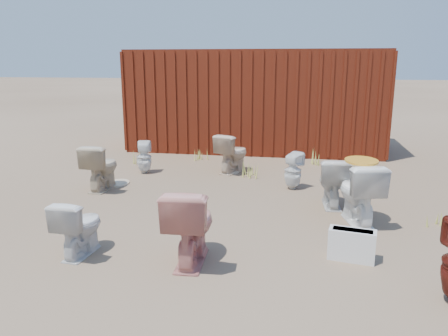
% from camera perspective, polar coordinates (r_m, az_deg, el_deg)
% --- Properties ---
extents(ground, '(100.00, 100.00, 0.00)m').
position_cam_1_polar(ground, '(6.25, -0.97, -6.19)').
color(ground, brown).
rests_on(ground, ground).
extents(shipping_container, '(6.00, 2.40, 2.40)m').
position_cam_1_polar(shipping_container, '(11.07, 4.24, 8.88)').
color(shipping_container, '#4B150C').
rests_on(shipping_container, ground).
extents(toilet_front_pink, '(0.52, 0.87, 0.86)m').
position_cam_1_polar(toilet_front_pink, '(4.74, -4.44, -7.34)').
color(toilet_front_pink, tan).
rests_on(toilet_front_pink, ground).
extents(toilet_front_c, '(0.41, 0.67, 0.66)m').
position_cam_1_polar(toilet_front_c, '(5.19, -18.38, -7.27)').
color(toilet_front_c, silver).
rests_on(toilet_front_c, ground).
extents(toilet_front_e, '(0.47, 0.76, 0.75)m').
position_cam_1_polar(toilet_front_e, '(6.75, 13.95, -1.75)').
color(toilet_front_e, silver).
rests_on(toilet_front_e, ground).
extents(toilet_back_a, '(0.35, 0.35, 0.63)m').
position_cam_1_polar(toilet_back_a, '(8.64, -10.40, 1.38)').
color(toilet_back_a, white).
rests_on(toilet_back_a, ground).
extents(toilet_back_beige_left, '(0.46, 0.79, 0.79)m').
position_cam_1_polar(toilet_back_beige_left, '(7.67, -15.75, 0.15)').
color(toilet_back_beige_left, beige).
rests_on(toilet_back_beige_left, ground).
extents(toilet_back_beige_right, '(0.71, 0.87, 0.77)m').
position_cam_1_polar(toilet_back_beige_right, '(8.55, 1.11, 1.97)').
color(toilet_back_beige_right, beige).
rests_on(toilet_back_beige_right, ground).
extents(toilet_back_yellowlid, '(0.65, 0.92, 0.85)m').
position_cam_1_polar(toilet_back_yellowlid, '(6.12, 17.22, -3.09)').
color(toilet_back_yellowlid, white).
rests_on(toilet_back_yellowlid, ground).
extents(toilet_back_e, '(0.40, 0.41, 0.64)m').
position_cam_1_polar(toilet_back_e, '(7.52, 8.99, -0.36)').
color(toilet_back_e, white).
rests_on(toilet_back_e, ground).
extents(yellow_lid, '(0.43, 0.54, 0.02)m').
position_cam_1_polar(yellow_lid, '(6.01, 17.51, 0.91)').
color(yellow_lid, orange).
rests_on(yellow_lid, toilet_back_yellowlid).
extents(loose_tank, '(0.53, 0.28, 0.35)m').
position_cam_1_polar(loose_tank, '(5.06, 16.34, -9.60)').
color(loose_tank, silver).
rests_on(loose_tank, ground).
extents(loose_lid_near, '(0.46, 0.56, 0.02)m').
position_cam_1_polar(loose_lid_near, '(8.05, -13.60, -1.91)').
color(loose_lid_near, '#CBB693').
rests_on(loose_lid_near, ground).
extents(loose_lid_far, '(0.40, 0.50, 0.02)m').
position_cam_1_polar(loose_lid_far, '(8.66, 0.88, -0.42)').
color(loose_lid_far, beige).
rests_on(loose_lid_far, ground).
extents(weed_clump_a, '(0.36, 0.36, 0.26)m').
position_cam_1_polar(weed_clump_a, '(9.61, -10.97, 1.47)').
color(weed_clump_a, '#B1B649').
rests_on(weed_clump_a, ground).
extents(weed_clump_b, '(0.32, 0.32, 0.30)m').
position_cam_1_polar(weed_clump_b, '(8.29, 3.36, -0.10)').
color(weed_clump_b, '#B1B649').
rests_on(weed_clump_b, ground).
extents(weed_clump_c, '(0.36, 0.36, 0.33)m').
position_cam_1_polar(weed_clump_c, '(8.48, 17.33, -0.30)').
color(weed_clump_c, '#B1B649').
rests_on(weed_clump_c, ground).
extents(weed_clump_d, '(0.30, 0.30, 0.25)m').
position_cam_1_polar(weed_clump_d, '(9.72, -2.84, 1.80)').
color(weed_clump_d, '#B1B649').
rests_on(weed_clump_d, ground).
extents(weed_clump_e, '(0.34, 0.34, 0.30)m').
position_cam_1_polar(weed_clump_e, '(9.44, 11.78, 1.35)').
color(weed_clump_e, '#B1B649').
rests_on(weed_clump_e, ground).
extents(weed_clump_f, '(0.28, 0.28, 0.22)m').
position_cam_1_polar(weed_clump_f, '(6.41, 25.70, -6.06)').
color(weed_clump_f, '#B1B649').
rests_on(weed_clump_f, ground).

